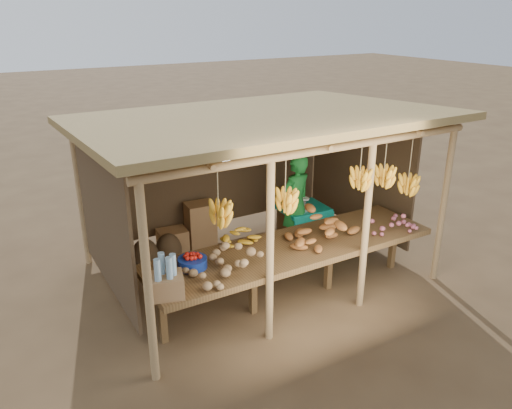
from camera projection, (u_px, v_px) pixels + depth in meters
ground at (256, 270)px, 7.45m from camera, size 60.00×60.00×0.00m
stall_structure at (262, 148)px, 6.65m from camera, size 4.70×3.50×2.43m
counter at (293, 250)px, 6.42m from camera, size 3.90×1.05×0.80m
potato_heap at (234, 257)px, 5.70m from camera, size 1.08×0.70×0.37m
sweet_potato_heap at (323, 227)px, 6.50m from camera, size 1.14×0.80×0.36m
onion_heap at (392, 219)px, 6.76m from camera, size 0.78×0.61×0.35m
banana_pile at (234, 231)px, 6.41m from camera, size 0.62×0.45×0.35m
tomato_basin at (192, 262)px, 5.83m from camera, size 0.34×0.34×0.18m
bottle_box at (165, 280)px, 5.21m from camera, size 0.45×0.40×0.48m
vendor at (295, 204)px, 7.77m from camera, size 0.66×0.51×1.60m
tarp_crate at (303, 225)px, 8.13m from camera, size 0.77×0.67×0.88m
carton_stack at (191, 229)px, 8.06m from camera, size 0.96×0.39×0.72m
burlap_sacks at (157, 251)px, 7.52m from camera, size 0.78×0.41×0.55m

